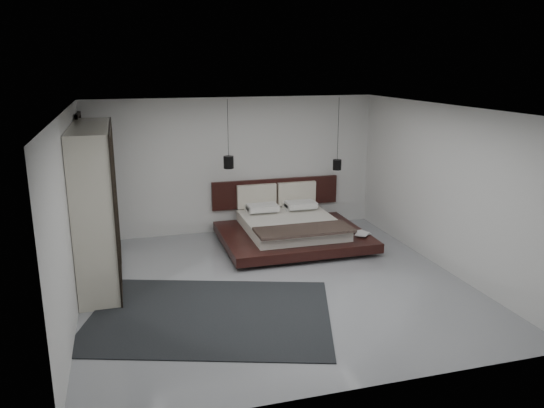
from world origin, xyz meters
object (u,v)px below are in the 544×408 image
object	(u,v)px
pendant_left	(229,162)
bed	(291,228)
pendant_right	(337,164)
rug	(210,315)
wardrobe	(96,204)
lattice_screen	(84,184)

from	to	relation	value
pendant_left	bed	bearing A→B (deg)	-20.95
pendant_right	rug	bearing A→B (deg)	-135.45
pendant_left	wardrobe	distance (m)	2.79
bed	wardrobe	bearing A→B (deg)	-166.22
lattice_screen	bed	size ratio (longest dim) A/B	0.94
lattice_screen	bed	distance (m)	3.99
lattice_screen	bed	bearing A→B (deg)	-8.07
bed	wardrobe	world-z (taller)	wardrobe
pendant_right	wardrobe	bearing A→B (deg)	-164.44
lattice_screen	rug	distance (m)	3.93
bed	pendant_left	xyz separation A→B (m)	(-1.14, 0.44, 1.31)
lattice_screen	rug	world-z (taller)	lattice_screen
bed	wardrobe	size ratio (longest dim) A/B	1.07
pendant_right	wardrobe	xyz separation A→B (m)	(-4.71, -1.31, -0.17)
wardrobe	rug	size ratio (longest dim) A/B	0.77
rug	lattice_screen	bearing A→B (deg)	118.18
wardrobe	rug	xyz separation A→B (m)	(1.50, -1.85, -1.26)
bed	pendant_right	bearing A→B (deg)	20.95
lattice_screen	pendant_left	xyz separation A→B (m)	(2.69, -0.11, 0.30)
lattice_screen	pendant_left	distance (m)	2.70
lattice_screen	rug	xyz separation A→B (m)	(1.75, -3.27, -1.29)
wardrobe	bed	bearing A→B (deg)	13.78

